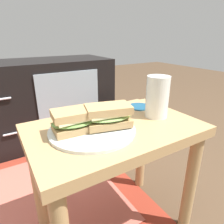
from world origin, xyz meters
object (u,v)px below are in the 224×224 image
(coaster, at_px, (139,107))
(paper_bag, at_px, (132,126))
(sandwich_back, at_px, (108,116))
(plate, at_px, (92,130))
(sandwich_front, at_px, (75,121))
(tv_cabinet, at_px, (44,100))
(beer_glass, at_px, (157,98))

(coaster, bearing_deg, paper_bag, 55.33)
(sandwich_back, bearing_deg, coaster, 28.01)
(plate, relative_size, sandwich_back, 1.64)
(sandwich_back, bearing_deg, plate, 164.32)
(sandwich_front, distance_m, paper_bag, 0.82)
(tv_cabinet, height_order, sandwich_back, tv_cabinet)
(sandwich_back, relative_size, coaster, 1.79)
(beer_glass, relative_size, coaster, 1.63)
(plate, relative_size, coaster, 2.94)
(tv_cabinet, relative_size, beer_glass, 6.48)
(coaster, bearing_deg, tv_cabinet, 103.43)
(plate, height_order, paper_bag, plate)
(sandwich_front, relative_size, sandwich_back, 0.87)
(sandwich_front, bearing_deg, paper_bag, 39.03)
(plate, xyz_separation_m, sandwich_front, (-0.05, 0.01, 0.04))
(sandwich_back, height_order, paper_bag, sandwich_back)
(tv_cabinet, bearing_deg, beer_glass, -78.59)
(beer_glass, bearing_deg, coaster, 84.98)
(beer_glass, height_order, coaster, beer_glass)
(plate, relative_size, beer_glass, 1.80)
(plate, distance_m, sandwich_front, 0.06)
(paper_bag, bearing_deg, tv_cabinet, 135.13)
(plate, bearing_deg, beer_glass, -2.00)
(sandwich_front, relative_size, paper_bag, 0.44)
(plate, xyz_separation_m, sandwich_back, (0.05, -0.01, 0.04))
(sandwich_front, xyz_separation_m, sandwich_back, (0.10, -0.03, 0.00))
(tv_cabinet, xyz_separation_m, plate, (-0.06, -0.95, 0.17))
(sandwich_back, xyz_separation_m, beer_glass, (0.20, 0.01, 0.02))
(tv_cabinet, distance_m, coaster, 0.89)
(sandwich_front, height_order, sandwich_back, sandwich_back)
(coaster, bearing_deg, sandwich_back, -151.99)
(tv_cabinet, bearing_deg, sandwich_back, -90.68)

